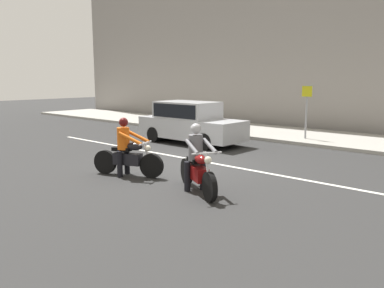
# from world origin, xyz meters

# --- Properties ---
(ground_plane) EXTENTS (80.00, 80.00, 0.00)m
(ground_plane) POSITION_xyz_m (0.00, 0.00, 0.00)
(ground_plane) COLOR #2B2B2B
(sidewalk_slab) EXTENTS (40.00, 4.40, 0.14)m
(sidewalk_slab) POSITION_xyz_m (0.00, 8.00, 0.07)
(sidewalk_slab) COLOR #99968E
(sidewalk_slab) RESTS_ON ground_plane
(building_facade) EXTENTS (40.00, 1.40, 13.06)m
(building_facade) POSITION_xyz_m (0.00, 11.40, 6.53)
(building_facade) COLOR gray
(building_facade) RESTS_ON ground_plane
(lane_marking_stripe) EXTENTS (18.00, 0.14, 0.01)m
(lane_marking_stripe) POSITION_xyz_m (0.97, 0.90, 0.00)
(lane_marking_stripe) COLOR silver
(lane_marking_stripe) RESTS_ON ground_plane
(motorcycle_with_rider_gray) EXTENTS (2.01, 1.20, 1.63)m
(motorcycle_with_rider_gray) POSITION_xyz_m (2.21, -1.82, 0.66)
(motorcycle_with_rider_gray) COLOR black
(motorcycle_with_rider_gray) RESTS_ON ground_plane
(motorcycle_with_rider_orange_stripe) EXTENTS (2.01, 0.98, 1.62)m
(motorcycle_with_rider_orange_stripe) POSITION_xyz_m (-0.25, -1.92, 0.66)
(motorcycle_with_rider_orange_stripe) COLOR black
(motorcycle_with_rider_orange_stripe) RESTS_ON ground_plane
(parked_sedan_silver) EXTENTS (4.59, 1.82, 1.72)m
(parked_sedan_silver) POSITION_xyz_m (-2.65, 3.34, 0.88)
(parked_sedan_silver) COLOR #B2B5BA
(parked_sedan_silver) RESTS_ON ground_plane
(street_sign_post) EXTENTS (0.44, 0.08, 2.24)m
(street_sign_post) POSITION_xyz_m (0.77, 6.87, 1.51)
(street_sign_post) COLOR gray
(street_sign_post) RESTS_ON sidewalk_slab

